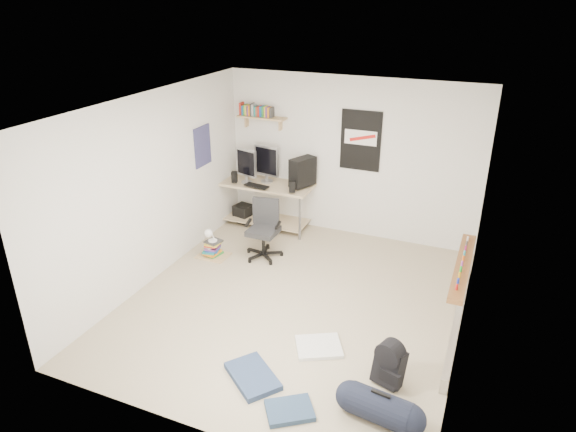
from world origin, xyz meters
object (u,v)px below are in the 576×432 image
at_px(desk, 262,204).
at_px(office_chair, 263,227).
at_px(backpack, 389,366).
at_px(duffel_bag, 380,408).
at_px(book_stack, 213,247).

relative_size(desk, office_chair, 1.99).
relative_size(backpack, duffel_bag, 0.66).
height_order(desk, office_chair, office_chair).
bearing_deg(backpack, duffel_bag, -67.09).
height_order(office_chair, duffel_bag, office_chair).
bearing_deg(backpack, office_chair, 159.17).
xyz_separation_m(office_chair, duffel_bag, (2.34, -2.44, -0.35)).
height_order(duffel_bag, book_stack, duffel_bag).
distance_m(backpack, duffel_bag, 0.53).
relative_size(office_chair, backpack, 2.29).
height_order(office_chair, book_stack, office_chair).
bearing_deg(duffel_bag, desk, 137.03).
bearing_deg(duffel_bag, backpack, 101.62).
bearing_deg(office_chair, desk, 105.02).
height_order(desk, backpack, desk).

